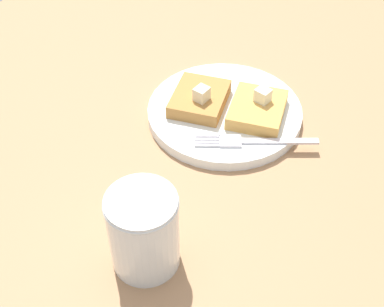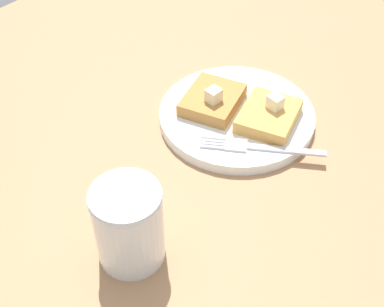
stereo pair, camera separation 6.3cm
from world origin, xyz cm
name	(u,v)px [view 1 (the left image)]	position (x,y,z in cm)	size (l,w,h in cm)	color
table_surface	(200,150)	(0.00, 0.00, 1.33)	(102.10, 102.10, 2.65)	#A37850
plate	(228,113)	(0.47, 6.37, 3.52)	(21.35, 21.35, 1.50)	white
toast_slice_left	(200,99)	(-3.42, 5.22, 5.10)	(7.03, 8.48, 1.89)	#B07838
toast_slice_middle	(257,109)	(4.37, 7.52, 5.10)	(7.03, 8.48, 1.89)	gold
butter_pat_primary	(202,94)	(-2.50, 4.25, 6.98)	(1.88, 1.69, 1.88)	beige
butter_pat_secondary	(263,95)	(4.53, 8.45, 6.98)	(1.88, 1.69, 1.88)	#F0ECC2
fork	(249,141)	(6.05, 2.10, 4.33)	(14.21, 9.90, 0.36)	silver
syrup_jar	(144,234)	(5.00, -18.71, 7.13)	(7.49, 7.49, 9.73)	#572508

